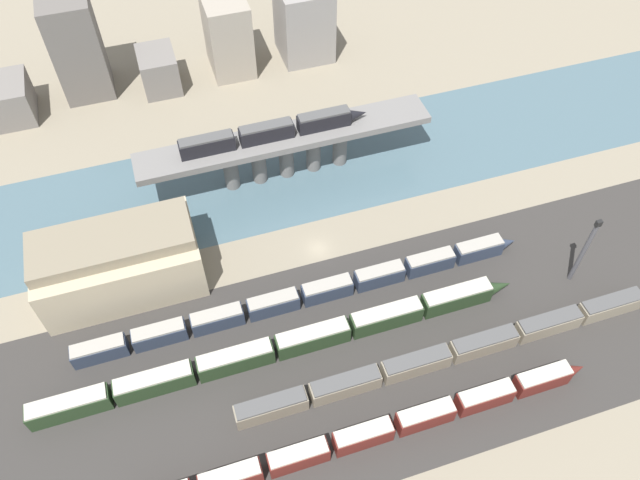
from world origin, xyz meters
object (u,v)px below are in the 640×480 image
Objects in this scene: train_yard_near at (369,434)px; train_yard_outer at (306,295)px; signal_tower at (584,251)px; warehouse_building at (119,261)px; train_on_bridge at (273,131)px; train_yard_mid at (458,351)px; train_yard_far at (283,346)px.

train_yard_near reaches higher than train_yard_outer.
train_yard_outer is 5.06× the size of signal_tower.
train_yard_outer is 2.95× the size of warehouse_building.
train_on_bridge is 0.52× the size of train_yard_near.
train_yard_near is 2.65× the size of warehouse_building.
signal_tower reaches higher than train_yard_mid.
train_yard_mid is at bearing -70.77° from train_on_bridge.
train_yard_far is (-8.42, 18.42, 0.06)m from train_yard_near.
train_on_bridge is at bearing 84.35° from train_yard_outer.
train_yard_mid is 0.92× the size of train_yard_far.
train_on_bridge reaches higher than train_yard_near.
train_yard_mid is (19.04, 8.78, -0.18)m from train_yard_near.
train_yard_outer is at bearing 52.09° from train_yard_far.
train_yard_mid is (17.56, -50.32, -10.55)m from train_on_bridge.
train_yard_far is 32.85m from warehouse_building.
train_on_bridge is 0.46× the size of train_yard_far.
warehouse_building is (-30.06, 14.10, 4.42)m from train_yard_outer.
train_yard_near is 4.55× the size of signal_tower.
warehouse_building is at bearing 154.88° from train_yard_outer.
train_yard_mid is 28.80m from signal_tower.
train_yard_outer is at bearing 93.57° from train_yard_near.
train_yard_outer is (-20.73, 18.28, 0.04)m from train_yard_mid.
train_yard_near is 20.97m from train_yard_mid.
warehouse_building reaches higher than train_yard_mid.
train_on_bridge is 61.30m from signal_tower.
train_yard_outer is at bearing -25.12° from warehouse_building.
warehouse_building is at bearing 127.65° from train_yard_near.
train_on_bridge is at bearing 109.23° from train_yard_mid.
train_yard_near is 20.25m from train_yard_far.
train_yard_mid is 4.75× the size of signal_tower.
signal_tower is (77.63, -24.12, 1.92)m from warehouse_building.
signal_tower reaches higher than train_yard_near.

